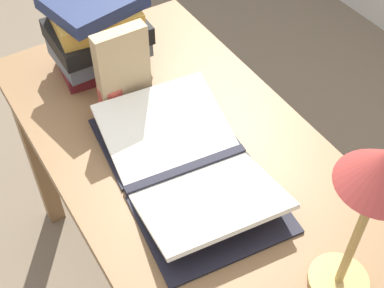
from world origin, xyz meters
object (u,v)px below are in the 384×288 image
reading_lamp (377,187)px  coffee_mug (111,99)px  open_book (186,166)px  book_standing_upright (123,72)px  book_stack_tall (97,32)px

reading_lamp → coffee_mug: (-0.72, -0.17, -0.28)m
open_book → book_standing_upright: book_standing_upright is taller
open_book → reading_lamp: bearing=21.5°
book_standing_upright → open_book: bearing=3.7°
book_standing_upright → reading_lamp: size_ratio=0.61×
open_book → coffee_mug: size_ratio=5.98×
book_standing_upright → coffee_mug: book_standing_upright is taller
book_stack_tall → book_standing_upright: size_ratio=1.07×
open_book → book_standing_upright: size_ratio=2.28×
open_book → book_stack_tall: (-0.49, -0.00, 0.10)m
open_book → reading_lamp: reading_lamp is taller
book_stack_tall → book_standing_upright: book_standing_upright is taller
book_standing_upright → reading_lamp: (0.72, 0.13, 0.20)m
open_book → book_stack_tall: bearing=-173.6°
open_book → coffee_mug: coffee_mug is taller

